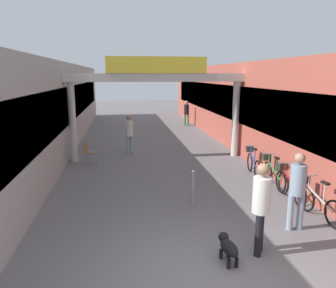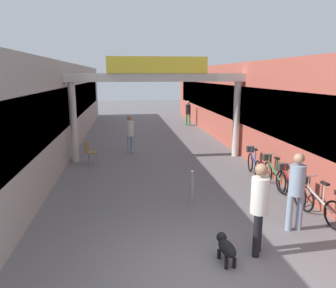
% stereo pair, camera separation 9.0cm
% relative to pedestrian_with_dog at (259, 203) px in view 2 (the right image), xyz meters
% --- Properties ---
extents(ground_plane, '(80.00, 80.00, 0.00)m').
position_rel_pedestrian_with_dog_xyz_m(ground_plane, '(-1.17, -0.81, -1.05)').
color(ground_plane, slate).
extents(storefront_left, '(3.00, 26.00, 3.94)m').
position_rel_pedestrian_with_dog_xyz_m(storefront_left, '(-6.26, 10.19, 0.92)').
color(storefront_left, '#9E9993').
rests_on(storefront_left, ground_plane).
extents(storefront_right, '(3.00, 26.00, 3.94)m').
position_rel_pedestrian_with_dog_xyz_m(storefront_right, '(3.93, 10.19, 0.92)').
color(storefront_right, '#B25142').
rests_on(storefront_right, ground_plane).
extents(arcade_sign_gateway, '(7.40, 0.47, 4.13)m').
position_rel_pedestrian_with_dog_xyz_m(arcade_sign_gateway, '(-1.17, 7.64, 1.87)').
color(arcade_sign_gateway, beige).
rests_on(arcade_sign_gateway, ground_plane).
extents(pedestrian_with_dog, '(0.47, 0.47, 1.82)m').
position_rel_pedestrian_with_dog_xyz_m(pedestrian_with_dog, '(0.00, 0.00, 0.00)').
color(pedestrian_with_dog, black).
rests_on(pedestrian_with_dog, ground_plane).
extents(pedestrian_companion, '(0.38, 0.34, 1.77)m').
position_rel_pedestrian_with_dog_xyz_m(pedestrian_companion, '(1.22, 0.85, -0.03)').
color(pedestrian_companion, '#8C9EB2').
rests_on(pedestrian_companion, ground_plane).
extents(pedestrian_carrying_crate, '(0.48, 0.48, 1.71)m').
position_rel_pedestrian_with_dog_xyz_m(pedestrian_carrying_crate, '(-2.28, 8.68, -0.07)').
color(pedestrian_carrying_crate, '#8C9EB2').
rests_on(pedestrian_carrying_crate, ground_plane).
extents(pedestrian_elderly_walking, '(0.48, 0.48, 1.70)m').
position_rel_pedestrian_with_dog_xyz_m(pedestrian_elderly_walking, '(1.81, 16.39, -0.08)').
color(pedestrian_elderly_walking, '#4C7F47').
rests_on(pedestrian_elderly_walking, ground_plane).
extents(dog_on_leash, '(0.31, 0.67, 0.48)m').
position_rel_pedestrian_with_dog_xyz_m(dog_on_leash, '(-0.69, -0.20, -0.75)').
color(dog_on_leash, black).
rests_on(dog_on_leash, ground_plane).
extents(bicycle_silver_nearest, '(0.46, 1.69, 0.98)m').
position_rel_pedestrian_with_dog_xyz_m(bicycle_silver_nearest, '(2.06, 1.38, -0.61)').
color(bicycle_silver_nearest, black).
rests_on(bicycle_silver_nearest, ground_plane).
extents(bicycle_red_second, '(0.46, 1.69, 0.98)m').
position_rel_pedestrian_with_dog_xyz_m(bicycle_red_second, '(2.02, 2.61, -0.61)').
color(bicycle_red_second, black).
rests_on(bicycle_red_second, ground_plane).
extents(bicycle_green_third, '(0.46, 1.69, 0.98)m').
position_rel_pedestrian_with_dog_xyz_m(bicycle_green_third, '(2.06, 3.75, -0.61)').
color(bicycle_green_third, black).
rests_on(bicycle_green_third, ground_plane).
extents(bicycle_blue_farthest, '(0.46, 1.68, 0.98)m').
position_rel_pedestrian_with_dog_xyz_m(bicycle_blue_farthest, '(1.90, 4.97, -0.61)').
color(bicycle_blue_farthest, black).
rests_on(bicycle_blue_farthest, ground_plane).
extents(bollard_post_metal, '(0.10, 0.10, 0.95)m').
position_rel_pedestrian_with_dog_xyz_m(bollard_post_metal, '(-0.76, 2.59, -0.57)').
color(bollard_post_metal, gray).
rests_on(bollard_post_metal, ground_plane).
extents(cafe_chair_wood_nearer, '(0.47, 0.47, 0.89)m').
position_rel_pedestrian_with_dog_xyz_m(cafe_chair_wood_nearer, '(-3.90, 7.15, -0.51)').
color(cafe_chair_wood_nearer, gray).
rests_on(cafe_chair_wood_nearer, ground_plane).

